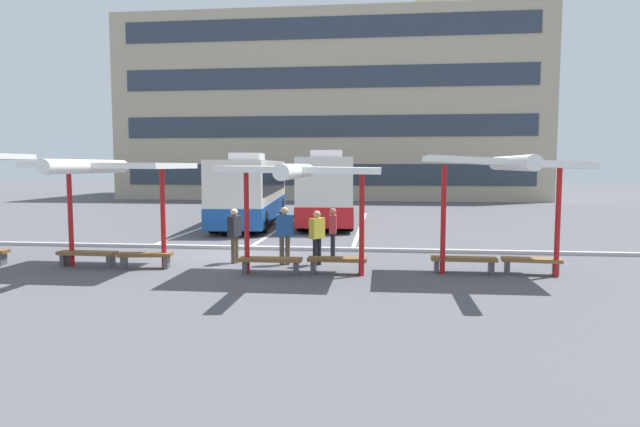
% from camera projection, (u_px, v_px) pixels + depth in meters
% --- Properties ---
extents(ground_plane, '(160.00, 160.00, 0.00)m').
position_uv_depth(ground_plane, '(237.00, 255.00, 17.86)').
color(ground_plane, '#515156').
extents(terminal_building, '(36.86, 15.47, 18.68)m').
position_uv_depth(terminal_building, '(334.00, 113.00, 52.14)').
color(terminal_building, tan).
rests_on(terminal_building, ground).
extents(coach_bus_0, '(3.65, 12.19, 3.55)m').
position_uv_depth(coach_bus_0, '(252.00, 191.00, 27.97)').
color(coach_bus_0, silver).
rests_on(coach_bus_0, ground).
extents(coach_bus_1, '(3.20, 10.23, 3.68)m').
position_uv_depth(coach_bus_1, '(328.00, 190.00, 27.95)').
color(coach_bus_1, silver).
rests_on(coach_bus_1, ground).
extents(lane_stripe_0, '(0.16, 14.00, 0.01)m').
position_uv_depth(lane_stripe_0, '(212.00, 224.00, 27.29)').
color(lane_stripe_0, white).
rests_on(lane_stripe_0, ground).
extents(lane_stripe_1, '(0.16, 14.00, 0.01)m').
position_uv_depth(lane_stripe_1, '(285.00, 225.00, 26.86)').
color(lane_stripe_1, white).
rests_on(lane_stripe_1, ground).
extents(lane_stripe_2, '(0.16, 14.00, 0.01)m').
position_uv_depth(lane_stripe_2, '(361.00, 226.00, 26.44)').
color(lane_stripe_2, white).
rests_on(lane_stripe_2, ground).
extents(waiting_shelter_1, '(3.83, 4.92, 3.11)m').
position_uv_depth(waiting_shelter_1, '(110.00, 168.00, 15.32)').
color(waiting_shelter_1, red).
rests_on(waiting_shelter_1, ground).
extents(bench_2, '(1.75, 0.45, 0.45)m').
position_uv_depth(bench_2, '(87.00, 255.00, 15.88)').
color(bench_2, brown).
rests_on(bench_2, ground).
extents(bench_3, '(1.56, 0.62, 0.45)m').
position_uv_depth(bench_3, '(145.00, 257.00, 15.61)').
color(bench_3, brown).
rests_on(bench_3, ground).
extents(waiting_shelter_2, '(4.14, 4.66, 2.99)m').
position_uv_depth(waiting_shelter_2, '(302.00, 172.00, 14.26)').
color(waiting_shelter_2, red).
rests_on(waiting_shelter_2, ground).
extents(bench_4, '(1.71, 0.47, 0.45)m').
position_uv_depth(bench_4, '(271.00, 262.00, 14.79)').
color(bench_4, brown).
rests_on(bench_4, ground).
extents(bench_5, '(1.61, 0.44, 0.45)m').
position_uv_depth(bench_5, '(337.00, 262.00, 14.82)').
color(bench_5, brown).
rests_on(bench_5, ground).
extents(waiting_shelter_3, '(3.98, 4.54, 3.22)m').
position_uv_depth(waiting_shelter_3, '(504.00, 165.00, 14.14)').
color(waiting_shelter_3, red).
rests_on(waiting_shelter_3, ground).
extents(bench_6, '(1.77, 0.46, 0.45)m').
position_uv_depth(bench_6, '(464.00, 261.00, 14.88)').
color(bench_6, brown).
rests_on(bench_6, ground).
extents(bench_7, '(1.58, 0.58, 0.45)m').
position_uv_depth(bench_7, '(531.00, 262.00, 14.72)').
color(bench_7, brown).
rests_on(bench_7, ground).
extents(platform_kerb, '(44.00, 0.24, 0.12)m').
position_uv_depth(platform_kerb, '(247.00, 248.00, 19.16)').
color(platform_kerb, '#ADADA8').
rests_on(platform_kerb, ground).
extents(waiting_passenger_0, '(0.33, 0.52, 1.66)m').
position_uv_depth(waiting_passenger_0, '(234.00, 232.00, 16.40)').
color(waiting_passenger_0, brown).
rests_on(waiting_passenger_0, ground).
extents(waiting_passenger_1, '(0.46, 0.51, 1.63)m').
position_uv_depth(waiting_passenger_1, '(317.00, 234.00, 16.05)').
color(waiting_passenger_1, black).
rests_on(waiting_passenger_1, ground).
extents(waiting_passenger_2, '(0.53, 0.32, 1.73)m').
position_uv_depth(waiting_passenger_2, '(285.00, 231.00, 16.14)').
color(waiting_passenger_2, brown).
rests_on(waiting_passenger_2, ground).
extents(waiting_passenger_3, '(0.24, 0.47, 1.60)m').
position_uv_depth(waiting_passenger_3, '(333.00, 229.00, 17.35)').
color(waiting_passenger_3, black).
rests_on(waiting_passenger_3, ground).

